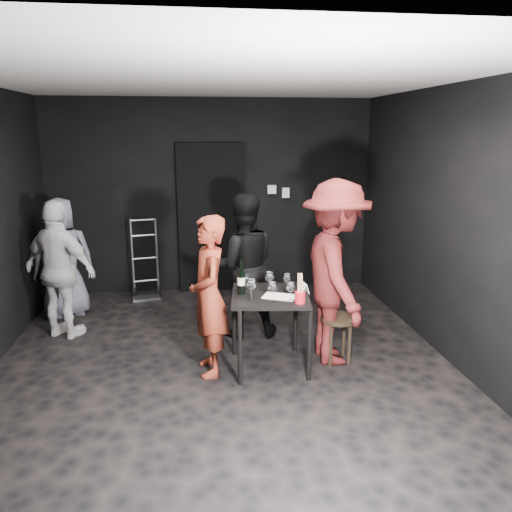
{
  "coord_description": "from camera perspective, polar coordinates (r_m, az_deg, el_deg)",
  "views": [
    {
      "loc": [
        -0.25,
        -4.53,
        2.26
      ],
      "look_at": [
        0.35,
        0.25,
        1.04
      ],
      "focal_mm": 35.0,
      "sensor_mm": 36.0,
      "label": 1
    }
  ],
  "objects": [
    {
      "name": "tasting_table",
      "position": [
        4.79,
        1.6,
        -5.47
      ],
      "size": [
        0.72,
        0.72,
        0.75
      ],
      "rotation": [
        0.0,
        0.0,
        -0.12
      ],
      "color": "black",
      "rests_on": "floor"
    },
    {
      "name": "wine_glass_a",
      "position": [
        4.57,
        -0.52,
        -3.69
      ],
      "size": [
        0.09,
        0.09,
        0.22
      ],
      "primitive_type": null,
      "rotation": [
        0.0,
        0.0,
        0.11
      ],
      "color": "white",
      "rests_on": "tasting_table"
    },
    {
      "name": "stool",
      "position": [
        5.06,
        9.36,
        -7.87
      ],
      "size": [
        0.35,
        0.35,
        0.47
      ],
      "rotation": [
        0.0,
        0.0,
        -0.4
      ],
      "color": "black",
      "rests_on": "floor"
    },
    {
      "name": "wall_front",
      "position": [
        2.24,
        -0.1,
        -9.73
      ],
      "size": [
        4.5,
        0.04,
        2.7
      ],
      "primitive_type": "cube",
      "color": "black",
      "rests_on": "ground"
    },
    {
      "name": "bystander_cream",
      "position": [
        5.86,
        -21.49,
        -1.32
      ],
      "size": [
        1.03,
        0.83,
        1.59
      ],
      "primitive_type": "imported",
      "rotation": [
        0.0,
        0.0,
        2.65
      ],
      "color": "silver",
      "rests_on": "floor"
    },
    {
      "name": "breadstick_cup",
      "position": [
        4.49,
        5.07,
        -3.75
      ],
      "size": [
        0.09,
        0.09,
        0.29
      ],
      "rotation": [
        0.0,
        0.0,
        0.22
      ],
      "color": "red",
      "rests_on": "tasting_table"
    },
    {
      "name": "server_red",
      "position": [
        4.67,
        -5.4,
        -4.49
      ],
      "size": [
        0.43,
        0.6,
        1.54
      ],
      "primitive_type": "imported",
      "rotation": [
        0.0,
        0.0,
        -1.46
      ],
      "color": "#9C331F",
      "rests_on": "floor"
    },
    {
      "name": "reserved_card",
      "position": [
        4.79,
        5.28,
        -3.59
      ],
      "size": [
        0.1,
        0.15,
        0.1
      ],
      "primitive_type": null,
      "rotation": [
        0.0,
        0.0,
        0.15
      ],
      "color": "white",
      "rests_on": "tasting_table"
    },
    {
      "name": "wine_glass_d",
      "position": [
        4.5,
        1.91,
        -4.04
      ],
      "size": [
        0.1,
        0.1,
        0.21
      ],
      "primitive_type": null,
      "rotation": [
        0.0,
        0.0,
        -0.33
      ],
      "color": "white",
      "rests_on": "tasting_table"
    },
    {
      "name": "wallbox_upper",
      "position": [
        7.11,
        1.8,
        7.62
      ],
      "size": [
        0.12,
        0.06,
        0.12
      ],
      "primitive_type": "cube",
      "color": "#B7B7B2",
      "rests_on": "wall_back"
    },
    {
      "name": "wallbox_lower",
      "position": [
        7.15,
        3.39,
        7.23
      ],
      "size": [
        0.1,
        0.06,
        0.14
      ],
      "primitive_type": "cube",
      "color": "#B7B7B2",
      "rests_on": "wall_back"
    },
    {
      "name": "bystander_grey",
      "position": [
        6.55,
        -21.21,
        -0.25
      ],
      "size": [
        0.8,
        0.58,
        1.47
      ],
      "primitive_type": "imported",
      "rotation": [
        0.0,
        0.0,
        3.42
      ],
      "color": "slate",
      "rests_on": "floor"
    },
    {
      "name": "wall_back",
      "position": [
        7.09,
        -5.11,
        6.74
      ],
      "size": [
        4.5,
        0.04,
        2.7
      ],
      "primitive_type": "cube",
      "color": "black",
      "rests_on": "ground"
    },
    {
      "name": "doorway",
      "position": [
        7.08,
        -5.04,
        4.27
      ],
      "size": [
        0.95,
        0.1,
        2.1
      ],
      "primitive_type": "cube",
      "color": "black",
      "rests_on": "ground"
    },
    {
      "name": "wall_right",
      "position": [
        5.26,
        21.42,
        3.22
      ],
      "size": [
        0.04,
        5.0,
        2.7
      ],
      "primitive_type": "cube",
      "color": "black",
      "rests_on": "ground"
    },
    {
      "name": "hand_truck",
      "position": [
        7.09,
        -12.46,
        -3.01
      ],
      "size": [
        0.37,
        0.32,
        1.1
      ],
      "rotation": [
        0.0,
        0.0,
        0.2
      ],
      "color": "#B2B2B7",
      "rests_on": "floor"
    },
    {
      "name": "ceiling",
      "position": [
        4.56,
        -4.22,
        19.68
      ],
      "size": [
        4.5,
        5.0,
        0.02
      ],
      "primitive_type": "cube",
      "color": "silver",
      "rests_on": "ground"
    },
    {
      "name": "wine_glass_c",
      "position": [
        4.8,
        1.56,
        -2.83
      ],
      "size": [
        0.09,
        0.09,
        0.21
      ],
      "primitive_type": null,
      "rotation": [
        0.0,
        0.0,
        -0.14
      ],
      "color": "white",
      "rests_on": "tasting_table"
    },
    {
      "name": "tasting_mat",
      "position": [
        4.68,
        2.69,
        -4.65
      ],
      "size": [
        0.36,
        0.31,
        0.0
      ],
      "primitive_type": "cube",
      "rotation": [
        0.0,
        0.0,
        -0.44
      ],
      "color": "white",
      "rests_on": "tasting_table"
    },
    {
      "name": "woman_black",
      "position": [
        5.5,
        -1.52,
        -0.57
      ],
      "size": [
        0.85,
        0.48,
        1.72
      ],
      "primitive_type": "imported",
      "rotation": [
        0.0,
        0.0,
        3.16
      ],
      "color": "black",
      "rests_on": "floor"
    },
    {
      "name": "man_maroon",
      "position": [
        4.88,
        9.12,
        0.29
      ],
      "size": [
        0.68,
        1.43,
        2.21
      ],
      "primitive_type": "imported",
      "rotation": [
        0.0,
        0.0,
        1.58
      ],
      "color": "#571717",
      "rests_on": "floor"
    },
    {
      "name": "floor",
      "position": [
        5.07,
        -3.66,
        -12.33
      ],
      "size": [
        4.5,
        5.0,
        0.02
      ],
      "primitive_type": "cube",
      "color": "black",
      "rests_on": "ground"
    },
    {
      "name": "wine_glass_e",
      "position": [
        4.55,
        3.98,
        -3.95
      ],
      "size": [
        0.08,
        0.08,
        0.19
      ],
      "primitive_type": null,
      "rotation": [
        0.0,
        0.0,
        -0.15
      ],
      "color": "white",
      "rests_on": "tasting_table"
    },
    {
      "name": "wine_bottle",
      "position": [
        4.71,
        -1.67,
        -2.87
      ],
      "size": [
        0.08,
        0.08,
        0.34
      ],
      "rotation": [
        0.0,
        0.0,
        0.01
      ],
      "color": "black",
      "rests_on": "tasting_table"
    },
    {
      "name": "wine_glass_b",
      "position": [
        4.73,
        -1.16,
        -3.17
      ],
      "size": [
        0.09,
        0.09,
        0.2
      ],
      "primitive_type": null,
      "rotation": [
        0.0,
        0.0,
        0.21
      ],
      "color": "white",
      "rests_on": "tasting_table"
    },
    {
      "name": "wine_glass_f",
      "position": [
        4.82,
        3.55,
        -2.92
      ],
      "size": [
        0.08,
        0.08,
        0.19
      ],
      "primitive_type": null,
      "rotation": [
        0.0,
        0.0,
        0.16
      ],
      "color": "white",
      "rests_on": "tasting_table"
    }
  ]
}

